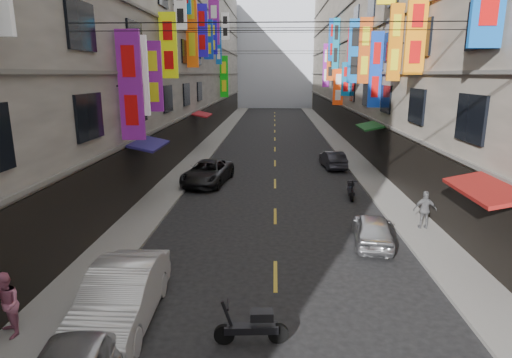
# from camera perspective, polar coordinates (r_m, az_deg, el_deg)

# --- Properties ---
(sidewalk_left) EXTENTS (2.00, 90.00, 0.12)m
(sidewalk_left) POSITION_cam_1_polar(r_m,az_deg,el_deg) (37.67, -6.65, 4.12)
(sidewalk_left) COLOR slate
(sidewalk_left) RESTS_ON ground
(sidewalk_right) EXTENTS (2.00, 90.00, 0.12)m
(sidewalk_right) POSITION_cam_1_polar(r_m,az_deg,el_deg) (37.70, 11.71, 3.94)
(sidewalk_right) COLOR slate
(sidewalk_right) RESTS_ON ground
(building_row_left) EXTENTS (10.14, 90.00, 19.00)m
(building_row_left) POSITION_cam_1_polar(r_m,az_deg,el_deg) (38.68, -16.32, 17.95)
(building_row_left) COLOR #9B958D
(building_row_left) RESTS_ON ground
(building_row_right) EXTENTS (10.14, 90.00, 19.00)m
(building_row_right) POSITION_cam_1_polar(r_m,az_deg,el_deg) (38.74, 21.64, 17.55)
(building_row_right) COLOR #A99C8E
(building_row_right) RESTS_ON ground
(haze_block) EXTENTS (18.00, 8.00, 22.00)m
(haze_block) POSITION_cam_1_polar(r_m,az_deg,el_deg) (86.79, 2.59, 16.87)
(haze_block) COLOR silver
(haze_block) RESTS_ON ground
(shop_signage) EXTENTS (14.00, 55.00, 12.43)m
(shop_signage) POSITION_cam_1_polar(r_m,az_deg,el_deg) (29.64, 2.69, 19.32)
(shop_signage) COLOR #0D2AA2
(shop_signage) RESTS_ON ground
(street_awnings) EXTENTS (13.99, 35.20, 0.41)m
(street_awnings) POSITION_cam_1_polar(r_m,az_deg,el_deg) (20.97, -0.80, 4.65)
(street_awnings) COLOR #124416
(street_awnings) RESTS_ON ground
(overhead_cables) EXTENTS (14.00, 38.04, 1.24)m
(overhead_cables) POSITION_cam_1_polar(r_m,az_deg,el_deg) (24.79, 2.78, 19.50)
(overhead_cables) COLOR black
(overhead_cables) RESTS_ON ground
(lane_markings) EXTENTS (0.12, 80.20, 0.01)m
(lane_markings) POSITION_cam_1_polar(r_m,az_deg,el_deg) (34.26, 2.54, 3.14)
(lane_markings) COLOR gold
(lane_markings) RESTS_ON ground
(scooter_crossing) EXTENTS (1.80, 0.50, 1.14)m
(scooter_crossing) POSITION_cam_1_polar(r_m,az_deg,el_deg) (10.85, -0.46, -19.10)
(scooter_crossing) COLOR black
(scooter_crossing) RESTS_ON ground
(scooter_far_right) EXTENTS (0.50, 1.80, 1.14)m
(scooter_far_right) POSITION_cam_1_polar(r_m,az_deg,el_deg) (22.92, 12.53, -1.43)
(scooter_far_right) COLOR black
(scooter_far_right) RESTS_ON ground
(car_left_mid) EXTENTS (1.78, 4.70, 1.53)m
(car_left_mid) POSITION_cam_1_polar(r_m,az_deg,el_deg) (11.93, -17.59, -14.72)
(car_left_mid) COLOR silver
(car_left_mid) RESTS_ON ground
(car_left_far) EXTENTS (2.91, 5.13, 1.35)m
(car_left_far) POSITION_cam_1_polar(r_m,az_deg,el_deg) (25.47, -6.47, 0.88)
(car_left_far) COLOR black
(car_left_far) RESTS_ON ground
(car_right_mid) EXTENTS (1.85, 3.67, 1.20)m
(car_right_mid) POSITION_cam_1_polar(r_m,az_deg,el_deg) (16.96, 15.24, -6.47)
(car_right_mid) COLOR #B3B4B8
(car_right_mid) RESTS_ON ground
(car_right_far) EXTENTS (1.60, 3.70, 1.19)m
(car_right_far) POSITION_cam_1_polar(r_m,az_deg,el_deg) (30.09, 10.20, 2.58)
(car_right_far) COLOR #292931
(car_right_far) RESTS_ON ground
(pedestrian_lfar) EXTENTS (0.95, 0.95, 1.64)m
(pedestrian_lfar) POSITION_cam_1_polar(r_m,az_deg,el_deg) (12.27, -30.44, -14.33)
(pedestrian_lfar) COLOR #C56889
(pedestrian_lfar) RESTS_ON sidewalk_left
(pedestrian_rfar) EXTENTS (0.96, 0.57, 1.60)m
(pedestrian_rfar) POSITION_cam_1_polar(r_m,az_deg,el_deg) (18.92, 21.61, -3.84)
(pedestrian_rfar) COLOR #5D5D5F
(pedestrian_rfar) RESTS_ON sidewalk_right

